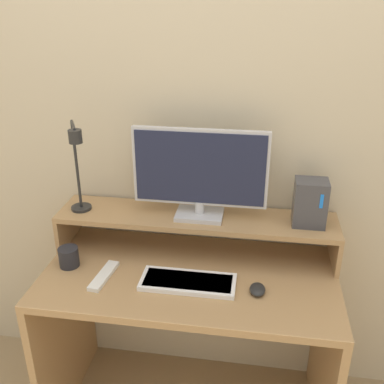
# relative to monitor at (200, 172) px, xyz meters

# --- Properties ---
(wall_back) EXTENTS (6.00, 0.05, 2.50)m
(wall_back) POSITION_rel_monitor_xyz_m (-0.02, 0.16, 0.14)
(wall_back) COLOR beige
(wall_back) RESTS_ON ground_plane
(desk) EXTENTS (1.16, 0.59, 0.74)m
(desk) POSITION_rel_monitor_xyz_m (-0.02, -0.17, -0.59)
(desk) COLOR #A87F51
(desk) RESTS_ON ground_plane
(monitor_shelf) EXTENTS (1.16, 0.24, 0.17)m
(monitor_shelf) POSITION_rel_monitor_xyz_m (-0.02, 0.00, -0.22)
(monitor_shelf) COLOR #A87F51
(monitor_shelf) RESTS_ON desk
(monitor) EXTENTS (0.54, 0.13, 0.37)m
(monitor) POSITION_rel_monitor_xyz_m (0.00, 0.00, 0.00)
(monitor) COLOR #BCBCC1
(monitor) RESTS_ON monitor_shelf
(desk_lamp) EXTENTS (0.13, 0.18, 0.39)m
(desk_lamp) POSITION_rel_monitor_xyz_m (-0.48, -0.06, 0.03)
(desk_lamp) COLOR black
(desk_lamp) RESTS_ON monitor_shelf
(router_dock) EXTENTS (0.13, 0.10, 0.19)m
(router_dock) POSITION_rel_monitor_xyz_m (0.44, 0.00, -0.10)
(router_dock) COLOR #3D3D42
(router_dock) RESTS_ON monitor_shelf
(keyboard) EXTENTS (0.36, 0.15, 0.02)m
(keyboard) POSITION_rel_monitor_xyz_m (-0.01, -0.24, -0.36)
(keyboard) COLOR white
(keyboard) RESTS_ON desk
(mouse) EXTENTS (0.06, 0.08, 0.03)m
(mouse) POSITION_rel_monitor_xyz_m (0.25, -0.25, -0.35)
(mouse) COLOR black
(mouse) RESTS_ON desk
(remote_control) EXTENTS (0.07, 0.20, 0.02)m
(remote_control) POSITION_rel_monitor_xyz_m (-0.34, -0.25, -0.36)
(remote_control) COLOR white
(remote_control) RESTS_ON desk
(mug) EXTENTS (0.08, 0.08, 0.08)m
(mug) POSITION_rel_monitor_xyz_m (-0.51, -0.19, -0.32)
(mug) COLOR #232328
(mug) RESTS_ON desk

